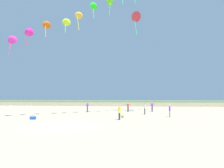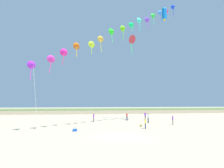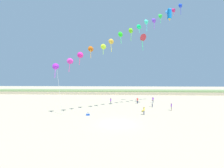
{
  "view_description": "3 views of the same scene",
  "coord_description": "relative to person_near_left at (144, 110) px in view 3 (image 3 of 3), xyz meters",
  "views": [
    {
      "loc": [
        6.83,
        -16.85,
        2.47
      ],
      "look_at": [
        2.81,
        11.88,
        4.47
      ],
      "focal_mm": 32.0,
      "sensor_mm": 36.0,
      "label": 1
    },
    {
      "loc": [
        -4.36,
        -22.1,
        3.79
      ],
      "look_at": [
        0.16,
        8.17,
        6.54
      ],
      "focal_mm": 32.0,
      "sensor_mm": 36.0,
      "label": 2
    },
    {
      "loc": [
        0.54,
        -21.01,
        6.2
      ],
      "look_at": [
        -1.29,
        8.21,
        5.38
      ],
      "focal_mm": 24.0,
      "sensor_mm": 36.0,
      "label": 3
    }
  ],
  "objects": [
    {
      "name": "ground_plane",
      "position": [
        -4.53,
        -5.5,
        -0.87
      ],
      "size": [
        240.0,
        240.0,
        0.0
      ],
      "primitive_type": "plane",
      "color": "tan"
    },
    {
      "name": "dune_ridge",
      "position": [
        -4.53,
        41.01,
        -0.09
      ],
      "size": [
        120.0,
        13.0,
        1.56
      ],
      "color": "tan",
      "rests_on": "ground"
    },
    {
      "name": "person_near_left",
      "position": [
        0.0,
        0.0,
        0.0
      ],
      "size": [
        0.35,
        0.48,
        1.5
      ],
      "color": "#282D4C",
      "rests_on": "ground"
    },
    {
      "name": "person_near_right",
      "position": [
        6.06,
        4.1,
        0.05
      ],
      "size": [
        0.22,
        0.56,
        1.59
      ],
      "color": "#726656",
      "rests_on": "ground"
    },
    {
      "name": "person_mid_center",
      "position": [
        4.42,
        13.74,
        0.11
      ],
      "size": [
        0.59,
        0.26,
        1.7
      ],
      "color": "#474C56",
      "rests_on": "ground"
    },
    {
      "name": "person_far_left",
      "position": [
        -6.68,
        11.24,
        0.04
      ],
      "size": [
        0.36,
        0.5,
        1.57
      ],
      "color": "#474C56",
      "rests_on": "ground"
    },
    {
      "name": "person_far_right",
      "position": [
        2.98,
        7.56,
        0.11
      ],
      "size": [
        0.23,
        0.6,
        1.69
      ],
      "color": "#282D4C",
      "rests_on": "ground"
    },
    {
      "name": "person_far_center",
      "position": [
        0.22,
        12.69,
        0.05
      ],
      "size": [
        0.53,
        0.32,
        1.59
      ],
      "color": "#282D4C",
      "rests_on": "ground"
    },
    {
      "name": "kite_banner_string",
      "position": [
        -2.04,
        5.61,
        15.76
      ],
      "size": [
        27.51,
        15.05,
        25.51
      ],
      "color": "purple"
    },
    {
      "name": "large_kite_low_lead",
      "position": [
        1.6,
        14.06,
        16.65
      ],
      "size": [
        2.38,
        2.2,
        4.45
      ],
      "color": "#BF2B37"
    },
    {
      "name": "large_kite_mid_trail",
      "position": [
        6.59,
        7.62,
        19.87
      ],
      "size": [
        1.29,
        1.29,
        2.81
      ],
      "color": "blue"
    },
    {
      "name": "beach_cooler",
      "position": [
        -9.78,
        -0.98,
        -0.66
      ],
      "size": [
        0.58,
        0.41,
        0.46
      ],
      "color": "blue",
      "rests_on": "ground"
    },
    {
      "name": "beach_ball",
      "position": [
        0.12,
        2.58,
        -0.69
      ],
      "size": [
        0.36,
        0.36,
        0.36
      ],
      "color": "orange",
      "rests_on": "ground"
    }
  ]
}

